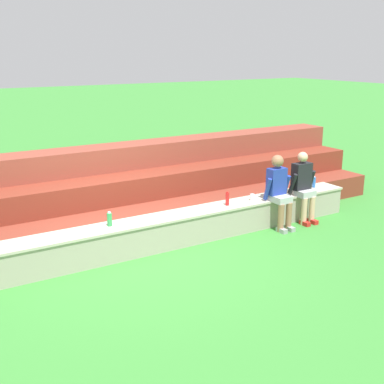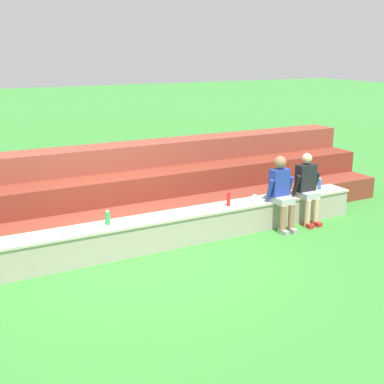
% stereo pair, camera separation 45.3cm
% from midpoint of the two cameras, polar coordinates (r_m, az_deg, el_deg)
% --- Properties ---
extents(ground_plane, '(80.00, 80.00, 0.00)m').
position_cam_midpoint_polar(ground_plane, '(8.21, -6.96, -7.36)').
color(ground_plane, '#388433').
extents(stone_seating_wall, '(8.92, 0.54, 0.53)m').
position_cam_midpoint_polar(stone_seating_wall, '(8.32, -7.74, -4.98)').
color(stone_seating_wall, '#A8A08E').
rests_on(stone_seating_wall, ground).
extents(brick_bleachers, '(11.81, 2.07, 1.40)m').
position_cam_midpoint_polar(brick_bleachers, '(9.70, -11.74, -0.51)').
color(brick_bleachers, brown).
rests_on(brick_bleachers, ground).
extents(person_left_of_center, '(0.52, 0.54, 1.38)m').
position_cam_midpoint_polar(person_left_of_center, '(9.32, 8.50, 0.28)').
color(person_left_of_center, '#996B4C').
rests_on(person_left_of_center, ground).
extents(person_center, '(0.55, 0.48, 1.37)m').
position_cam_midpoint_polar(person_center, '(9.76, 11.27, 0.78)').
color(person_center, '#DBAD89').
rests_on(person_center, ground).
extents(water_bottle_mid_left, '(0.07, 0.07, 0.26)m').
position_cam_midpoint_polar(water_bottle_mid_left, '(8.97, 2.60, -0.79)').
color(water_bottle_mid_left, red).
rests_on(water_bottle_mid_left, stone_seating_wall).
extents(water_bottle_mid_right, '(0.07, 0.07, 0.23)m').
position_cam_midpoint_polar(water_bottle_mid_right, '(10.39, 12.49, 1.09)').
color(water_bottle_mid_right, blue).
rests_on(water_bottle_mid_right, stone_seating_wall).
extents(water_bottle_center_gap, '(0.08, 0.08, 0.23)m').
position_cam_midpoint_polar(water_bottle_center_gap, '(8.07, -10.96, -3.08)').
color(water_bottle_center_gap, green).
rests_on(water_bottle_center_gap, stone_seating_wall).
extents(plastic_cup_right_end, '(0.09, 0.09, 0.12)m').
position_cam_midpoint_polar(plastic_cup_right_end, '(9.32, 5.50, -0.61)').
color(plastic_cup_right_end, white).
rests_on(plastic_cup_right_end, stone_seating_wall).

